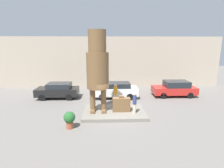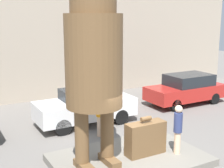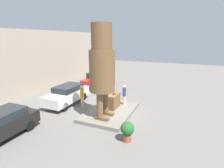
# 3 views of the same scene
# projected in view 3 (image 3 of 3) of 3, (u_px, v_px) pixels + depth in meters

# --- Properties ---
(ground_plane) EXTENTS (60.00, 60.00, 0.00)m
(ground_plane) POSITION_uv_depth(u_px,v_px,m) (110.00, 113.00, 13.05)
(ground_plane) COLOR slate
(pedestal) EXTENTS (4.78, 3.14, 0.24)m
(pedestal) POSITION_uv_depth(u_px,v_px,m) (110.00, 112.00, 13.02)
(pedestal) COLOR slate
(pedestal) RESTS_ON ground_plane
(building_backdrop) EXTENTS (28.00, 0.60, 6.25)m
(building_backdrop) POSITION_uv_depth(u_px,v_px,m) (15.00, 64.00, 15.83)
(building_backdrop) COLOR tan
(building_backdrop) RESTS_ON ground_plane
(statue_figure) EXTENTS (1.65, 1.65, 6.10)m
(statue_figure) POSITION_uv_depth(u_px,v_px,m) (102.00, 65.00, 10.99)
(statue_figure) COLOR brown
(statue_figure) RESTS_ON pedestal
(giant_suitcase) EXTENTS (1.35, 0.48, 1.29)m
(giant_suitcase) POSITION_uv_depth(u_px,v_px,m) (114.00, 101.00, 13.30)
(giant_suitcase) COLOR brown
(giant_suitcase) RESTS_ON pedestal
(tourist) EXTENTS (0.28, 0.28, 1.64)m
(tourist) POSITION_uv_depth(u_px,v_px,m) (124.00, 94.00, 13.88)
(tourist) COLOR beige
(tourist) RESTS_ON pedestal
(parked_car_black) EXTENTS (4.12, 1.78, 1.56)m
(parked_car_black) POSITION_uv_depth(u_px,v_px,m) (0.00, 124.00, 9.64)
(parked_car_black) COLOR black
(parked_car_black) RESTS_ON ground_plane
(parked_car_white) EXTENTS (4.36, 1.75, 1.58)m
(parked_car_white) POSITION_uv_depth(u_px,v_px,m) (67.00, 94.00, 14.78)
(parked_car_white) COLOR silver
(parked_car_white) RESTS_ON ground_plane
(parked_car_red) EXTENTS (4.39, 1.84, 1.62)m
(parked_car_red) POSITION_uv_depth(u_px,v_px,m) (97.00, 79.00, 20.38)
(parked_car_red) COLOR #B2231E
(parked_car_red) RESTS_ON ground_plane
(planter_pot) EXTENTS (0.74, 0.74, 1.13)m
(planter_pot) POSITION_uv_depth(u_px,v_px,m) (127.00, 130.00, 9.36)
(planter_pot) COLOR brown
(planter_pot) RESTS_ON ground_plane
(worker_hivis) EXTENTS (0.31, 0.31, 1.83)m
(worker_hivis) POSITION_uv_depth(u_px,v_px,m) (82.00, 95.00, 14.01)
(worker_hivis) COLOR beige
(worker_hivis) RESTS_ON ground_plane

